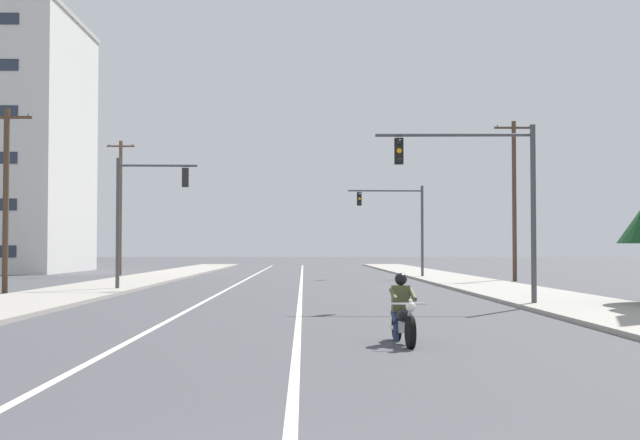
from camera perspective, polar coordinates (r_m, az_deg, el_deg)
The scene contains 11 objects.
lane_stripe_center at distance 51.18m, azimuth -1.26°, elevation -4.14°, with size 0.16×100.00×0.01m, color beige.
lane_stripe_left at distance 51.31m, azimuth -5.25°, elevation -4.13°, with size 0.16×100.00×0.01m, color beige.
sidewalk_kerb_right at distance 47.11m, azimuth 10.31°, elevation -4.22°, with size 4.40×110.00×0.14m, color #9E998E.
sidewalk_kerb_left at distance 47.24m, azimuth -13.30°, elevation -4.19°, with size 4.40×110.00×0.14m, color #9E998E.
motorcycle_with_rider at distance 17.74m, azimuth 5.57°, elevation -6.40°, with size 0.70×2.19×1.46m.
traffic_signal_near_right at distance 29.44m, azimuth 11.13°, elevation 2.31°, with size 5.46×0.38×6.20m.
traffic_signal_near_left at distance 40.39m, azimuth -11.98°, elevation 1.02°, with size 3.76×0.40×6.20m.
traffic_signal_mid_right at distance 56.98m, azimuth 5.44°, elevation 0.22°, with size 5.07×0.45×6.20m.
utility_pole_left_near at distance 40.18m, azimuth -20.34°, elevation 1.54°, with size 2.23×0.26×8.22m.
utility_pole_right_far at distance 52.66m, azimuth 12.92°, elevation 1.50°, with size 2.37×0.26×9.71m.
utility_pole_left_far at distance 65.08m, azimuth -13.26°, elevation 0.98°, with size 2.07×0.26×10.05m.
Camera 1 is at (0.33, -6.14, 1.97)m, focal length 47.65 mm.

